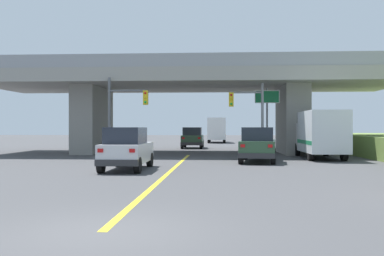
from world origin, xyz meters
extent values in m
plane|color=#424244|center=(0.00, 26.37, 0.00)|extent=(160.00, 160.00, 0.00)
cube|color=gray|center=(0.00, 26.37, 5.64)|extent=(31.64, 10.35, 0.96)
cube|color=gray|center=(-7.84, 26.37, 2.58)|extent=(1.75, 6.21, 5.16)
cube|color=gray|center=(7.84, 26.37, 2.58)|extent=(1.75, 6.21, 5.16)
cube|color=gray|center=(0.00, 21.34, 6.57)|extent=(31.64, 0.20, 0.90)
cube|color=gray|center=(0.00, 31.40, 6.57)|extent=(31.64, 0.20, 0.90)
cube|color=yellow|center=(0.00, 11.87, 0.00)|extent=(0.20, 23.73, 0.01)
cube|color=silver|center=(-2.14, 12.48, 0.81)|extent=(1.83, 4.48, 0.90)
cube|color=#1E232D|center=(-2.14, 12.15, 1.64)|extent=(1.61, 2.46, 0.76)
cube|color=#2D2D30|center=(-2.14, 10.29, 0.50)|extent=(1.87, 0.20, 0.28)
cube|color=red|center=(-2.82, 10.22, 1.03)|extent=(0.24, 0.06, 0.16)
cube|color=red|center=(-1.45, 10.22, 1.03)|extent=(0.24, 0.06, 0.16)
cylinder|color=black|center=(-2.95, 14.17, 0.36)|extent=(0.26, 0.72, 0.72)
cylinder|color=black|center=(-1.32, 14.17, 0.36)|extent=(0.26, 0.72, 0.72)
cylinder|color=black|center=(-2.95, 10.79, 0.36)|extent=(0.26, 0.72, 0.72)
cylinder|color=black|center=(-1.32, 10.79, 0.36)|extent=(0.26, 0.72, 0.72)
cube|color=#2D4C33|center=(4.52, 17.77, 0.81)|extent=(2.52, 5.00, 0.90)
cube|color=#1E232D|center=(4.47, 17.41, 1.64)|extent=(2.02, 2.83, 0.76)
cube|color=#2D2D30|center=(4.22, 15.44, 0.50)|extent=(1.99, 0.45, 0.28)
cube|color=red|center=(3.49, 15.46, 1.03)|extent=(0.25, 0.09, 0.16)
cube|color=red|center=(4.94, 15.28, 1.03)|extent=(0.25, 0.09, 0.16)
cylinder|color=black|center=(3.88, 19.71, 0.36)|extent=(0.35, 0.75, 0.72)
cylinder|color=black|center=(5.61, 19.50, 0.36)|extent=(0.35, 0.75, 0.72)
cylinder|color=black|center=(3.42, 16.05, 0.36)|extent=(0.35, 0.75, 0.72)
cylinder|color=black|center=(5.15, 15.83, 0.36)|extent=(0.35, 0.75, 0.72)
cube|color=silver|center=(8.73, 23.38, 1.40)|extent=(2.20, 2.00, 1.90)
cube|color=silver|center=(8.73, 19.97, 1.75)|extent=(2.31, 4.82, 2.60)
cube|color=#197F4C|center=(8.73, 19.97, 1.10)|extent=(2.33, 4.72, 0.24)
cylinder|color=black|center=(7.73, 23.38, 0.45)|extent=(0.30, 0.90, 0.90)
cylinder|color=black|center=(9.73, 23.38, 0.45)|extent=(0.30, 0.90, 0.90)
cylinder|color=black|center=(7.73, 18.76, 0.45)|extent=(0.30, 0.90, 0.90)
cylinder|color=black|center=(9.73, 18.76, 0.45)|extent=(0.30, 0.90, 0.90)
cube|color=#2D4C33|center=(-0.36, 34.59, 0.81)|extent=(1.96, 4.42, 0.90)
cube|color=#1E232D|center=(-0.36, 34.26, 1.64)|extent=(1.73, 2.43, 0.76)
cube|color=#2D2D30|center=(-0.36, 32.43, 0.50)|extent=(2.00, 0.20, 0.28)
cube|color=red|center=(-1.10, 32.36, 1.03)|extent=(0.24, 0.06, 0.16)
cube|color=red|center=(0.37, 32.36, 1.03)|extent=(0.24, 0.06, 0.16)
cylinder|color=black|center=(-1.25, 36.25, 0.36)|extent=(0.26, 0.72, 0.72)
cylinder|color=black|center=(0.52, 36.25, 0.36)|extent=(0.26, 0.72, 0.72)
cylinder|color=black|center=(-1.25, 32.93, 0.36)|extent=(0.26, 0.72, 0.72)
cylinder|color=black|center=(0.52, 32.93, 0.36)|extent=(0.26, 0.72, 0.72)
cylinder|color=slate|center=(5.14, 21.86, 2.51)|extent=(0.18, 0.18, 5.01)
cylinder|color=slate|center=(4.09, 21.86, 4.39)|extent=(2.10, 0.12, 0.12)
cube|color=gold|center=(3.04, 21.86, 3.91)|extent=(0.32, 0.26, 0.96)
sphere|color=red|center=(3.04, 21.71, 4.21)|extent=(0.16, 0.16, 0.16)
sphere|color=gold|center=(3.04, 21.71, 3.91)|extent=(0.16, 0.16, 0.16)
sphere|color=green|center=(3.04, 21.71, 3.61)|extent=(0.16, 0.16, 0.16)
cylinder|color=#56595E|center=(-5.14, 20.97, 2.68)|extent=(0.18, 0.18, 5.37)
cylinder|color=#56595E|center=(-3.91, 20.97, 4.48)|extent=(2.46, 0.12, 0.12)
cube|color=gold|center=(-2.68, 20.97, 4.00)|extent=(0.32, 0.26, 0.96)
sphere|color=red|center=(-2.68, 20.82, 4.30)|extent=(0.16, 0.16, 0.16)
sphere|color=gold|center=(-2.68, 20.82, 4.00)|extent=(0.16, 0.16, 0.16)
sphere|color=green|center=(-2.68, 20.82, 3.70)|extent=(0.16, 0.16, 0.16)
cylinder|color=slate|center=(5.66, 23.79, 2.41)|extent=(0.14, 0.14, 4.83)
cube|color=#146638|center=(5.66, 23.73, 4.22)|extent=(1.68, 0.08, 0.83)
cube|color=white|center=(5.66, 23.73, 4.22)|extent=(1.76, 0.04, 0.91)
cube|color=silver|center=(1.85, 53.44, 1.40)|extent=(2.20, 2.00, 1.90)
cube|color=white|center=(1.85, 49.78, 1.85)|extent=(2.31, 5.33, 2.80)
cube|color=#B26619|center=(1.85, 49.78, 1.15)|extent=(2.33, 5.23, 0.24)
cylinder|color=black|center=(0.85, 53.44, 0.45)|extent=(0.30, 0.90, 0.90)
cylinder|color=black|center=(2.85, 53.44, 0.45)|extent=(0.30, 0.90, 0.90)
cylinder|color=black|center=(0.85, 48.44, 0.45)|extent=(0.30, 0.90, 0.90)
cylinder|color=black|center=(2.85, 48.44, 0.45)|extent=(0.30, 0.90, 0.90)
camera|label=1|loc=(2.27, -8.41, 2.02)|focal=41.56mm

